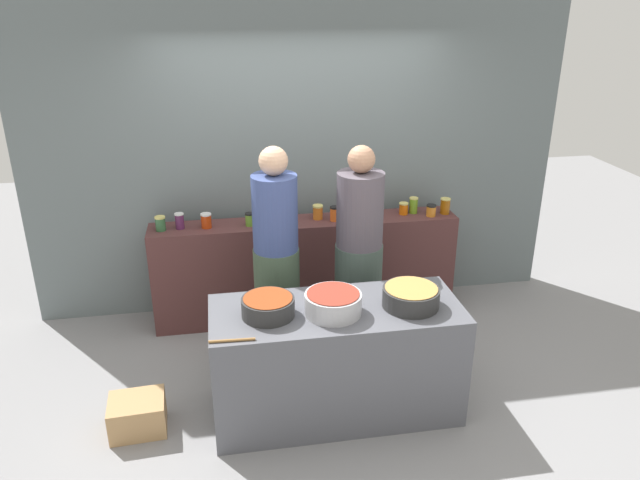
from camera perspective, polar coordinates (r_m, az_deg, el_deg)
name	(u,v)px	position (r m, az deg, el deg)	size (l,w,h in m)	color
ground	(328,383)	(4.77, 0.74, -13.37)	(12.00, 12.00, 0.00)	gray
storefront_wall	(299,147)	(5.45, -2.00, 8.76)	(4.80, 0.12, 3.00)	slate
display_shelf	(306,269)	(5.47, -1.35, -2.72)	(2.70, 0.36, 0.93)	#502D2C
prep_table	(336,360)	(4.29, 1.52, -11.24)	(1.70, 0.70, 0.82)	#55575E
preserve_jar_0	(160,223)	(5.22, -14.82, 1.52)	(0.09, 0.09, 0.12)	#316038
preserve_jar_1	(180,221)	(5.22, -13.10, 1.77)	(0.08, 0.08, 0.14)	#55234C
preserve_jar_2	(206,221)	(5.20, -10.68, 1.81)	(0.09, 0.09, 0.13)	#BB350E
preserve_jar_3	(250,219)	(5.19, -6.65, 1.96)	(0.08, 0.08, 0.11)	#60932C
preserve_jar_4	(282,216)	(5.26, -3.65, 2.28)	(0.09, 0.09, 0.11)	#CE6222
preserve_jar_5	(318,212)	(5.31, -0.21, 2.66)	(0.09, 0.09, 0.13)	orange
preserve_jar_6	(334,214)	(5.27, 1.37, 2.51)	(0.08, 0.08, 0.13)	orange
preserve_jar_7	(348,210)	(5.38, 2.69, 2.84)	(0.07, 0.07, 0.12)	#3C5A33
preserve_jar_8	(373,212)	(5.36, 5.00, 2.66)	(0.08, 0.08, 0.11)	orange
preserve_jar_9	(404,208)	(5.48, 7.89, 2.97)	(0.08, 0.08, 0.11)	#E1600D
preserve_jar_10	(413,205)	(5.52, 8.81, 3.27)	(0.08, 0.08, 0.14)	olive
preserve_jar_11	(431,210)	(5.47, 10.44, 2.77)	(0.09, 0.09, 0.10)	orange
preserve_jar_12	(445,206)	(5.55, 11.72, 3.17)	(0.09, 0.09, 0.14)	#944D0B
cooking_pot_left	(268,307)	(3.97, -4.92, -6.29)	(0.35, 0.35, 0.13)	#2D2D2D
cooking_pot_center	(333,303)	(3.98, 1.24, -6.01)	(0.38, 0.38, 0.15)	#B7B7BC
cooking_pot_right	(411,297)	(4.12, 8.56, -5.33)	(0.38, 0.38, 0.14)	#2D2D2D
wooden_spoon	(232,340)	(3.75, -8.30, -9.35)	(0.02, 0.02, 0.28)	#9E703D
cook_with_tongs	(277,268)	(4.70, -4.12, -2.61)	(0.36, 0.36, 1.76)	#445842
cook_in_cap	(359,264)	(4.80, 3.66, -2.25)	(0.38, 0.38, 1.74)	#42524A
bread_crate	(138,415)	(4.46, -16.82, -15.50)	(0.37, 0.31, 0.24)	tan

